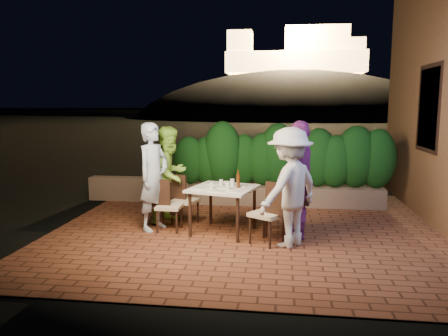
% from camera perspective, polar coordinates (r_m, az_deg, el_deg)
% --- Properties ---
extents(ground, '(400.00, 400.00, 0.00)m').
position_cam_1_polar(ground, '(7.00, 5.41, -9.12)').
color(ground, black).
rests_on(ground, ground).
extents(terrace_floor, '(7.00, 6.00, 0.15)m').
position_cam_1_polar(terrace_floor, '(7.49, 5.55, -8.38)').
color(terrace_floor, brown).
rests_on(terrace_floor, ground).
extents(window_pane, '(0.08, 1.00, 1.40)m').
position_cam_1_polar(window_pane, '(8.57, 25.35, 7.06)').
color(window_pane, black).
rests_on(window_pane, building_wall).
extents(window_frame, '(0.06, 1.15, 1.55)m').
position_cam_1_polar(window_frame, '(8.57, 25.29, 7.06)').
color(window_frame, black).
rests_on(window_frame, building_wall).
extents(planter, '(4.20, 0.55, 0.40)m').
position_cam_1_polar(planter, '(9.16, 7.22, -3.51)').
color(planter, '#7B624E').
rests_on(planter, ground).
extents(hedge, '(4.00, 0.70, 1.10)m').
position_cam_1_polar(hedge, '(9.04, 7.30, 1.14)').
color(hedge, '#113F12').
rests_on(hedge, planter).
extents(parapet, '(2.20, 0.30, 0.50)m').
position_cam_1_polar(parapet, '(9.64, -10.93, -2.70)').
color(parapet, '#7B624E').
rests_on(parapet, ground).
extents(hill, '(52.00, 40.00, 22.00)m').
position_cam_1_polar(hill, '(66.97, 8.98, 3.10)').
color(hill, black).
rests_on(hill, ground).
extents(fortress, '(26.00, 8.00, 8.00)m').
position_cam_1_polar(fortress, '(67.22, 9.28, 15.50)').
color(fortress, '#FFCC7A').
rests_on(fortress, hill).
extents(dining_table, '(1.18, 1.18, 0.75)m').
position_cam_1_polar(dining_table, '(7.10, -0.11, -5.52)').
color(dining_table, white).
rests_on(dining_table, ground).
extents(plate_nw, '(0.20, 0.20, 0.01)m').
position_cam_1_polar(plate_nw, '(6.93, -3.22, -2.64)').
color(plate_nw, white).
rests_on(plate_nw, dining_table).
extents(plate_sw, '(0.22, 0.22, 0.01)m').
position_cam_1_polar(plate_sw, '(7.31, -1.53, -2.05)').
color(plate_sw, white).
rests_on(plate_sw, dining_table).
extents(plate_ne, '(0.20, 0.20, 0.01)m').
position_cam_1_polar(plate_ne, '(6.69, 1.27, -3.03)').
color(plate_ne, white).
rests_on(plate_ne, dining_table).
extents(plate_se, '(0.20, 0.20, 0.01)m').
position_cam_1_polar(plate_se, '(7.12, 2.35, -2.34)').
color(plate_se, white).
rests_on(plate_se, dining_table).
extents(plate_centre, '(0.21, 0.21, 0.01)m').
position_cam_1_polar(plate_centre, '(7.01, -0.12, -2.50)').
color(plate_centre, white).
rests_on(plate_centre, dining_table).
extents(plate_front, '(0.24, 0.24, 0.01)m').
position_cam_1_polar(plate_front, '(6.71, -0.95, -3.00)').
color(plate_front, white).
rests_on(plate_front, dining_table).
extents(glass_nw, '(0.06, 0.06, 0.10)m').
position_cam_1_polar(glass_nw, '(6.92, -1.63, -2.27)').
color(glass_nw, silver).
rests_on(glass_nw, dining_table).
extents(glass_sw, '(0.06, 0.06, 0.10)m').
position_cam_1_polar(glass_sw, '(7.17, -0.37, -1.90)').
color(glass_sw, silver).
rests_on(glass_sw, dining_table).
extents(glass_ne, '(0.07, 0.07, 0.12)m').
position_cam_1_polar(glass_ne, '(6.85, 0.51, -2.31)').
color(glass_ne, silver).
rests_on(glass_ne, dining_table).
extents(glass_se, '(0.07, 0.07, 0.12)m').
position_cam_1_polar(glass_se, '(7.11, 1.10, -1.91)').
color(glass_se, silver).
rests_on(glass_se, dining_table).
extents(beer_bottle, '(0.06, 0.06, 0.28)m').
position_cam_1_polar(beer_bottle, '(6.97, 1.87, -1.43)').
color(beer_bottle, '#4B240C').
rests_on(beer_bottle, dining_table).
extents(bowl, '(0.18, 0.18, 0.04)m').
position_cam_1_polar(bowl, '(7.28, 0.35, -1.98)').
color(bowl, white).
rests_on(bowl, dining_table).
extents(chair_left_front, '(0.40, 0.40, 0.85)m').
position_cam_1_polar(chair_left_front, '(7.25, -7.16, -4.88)').
color(chair_left_front, black).
rests_on(chair_left_front, ground).
extents(chair_left_back, '(0.50, 0.50, 0.86)m').
position_cam_1_polar(chair_left_back, '(7.62, -5.11, -4.14)').
color(chair_left_back, black).
rests_on(chair_left_back, ground).
extents(chair_right_front, '(0.61, 0.61, 0.95)m').
position_cam_1_polar(chair_right_front, '(6.57, 5.65, -5.82)').
color(chair_right_front, black).
rests_on(chair_right_front, ground).
extents(chair_right_back, '(0.52, 0.52, 1.02)m').
position_cam_1_polar(chair_right_back, '(7.06, 7.38, -4.52)').
color(chair_right_back, black).
rests_on(chair_right_back, ground).
extents(diner_blue, '(0.64, 0.76, 1.78)m').
position_cam_1_polar(diner_blue, '(7.27, -9.20, -1.14)').
color(diner_blue, '#A1B7D0').
rests_on(diner_blue, ground).
extents(diner_green, '(0.91, 1.01, 1.69)m').
position_cam_1_polar(diner_green, '(7.72, -7.03, -0.87)').
color(diner_green, '#89C93F').
rests_on(diner_green, ground).
extents(diner_white, '(1.22, 1.29, 1.75)m').
position_cam_1_polar(diner_white, '(6.41, 8.55, -2.54)').
color(diner_white, silver).
rests_on(diner_white, ground).
extents(diner_purple, '(0.49, 1.09, 1.83)m').
position_cam_1_polar(diner_purple, '(6.91, 9.79, -1.45)').
color(diner_purple, '#7F2A77').
rests_on(diner_purple, ground).
extents(parapet_lamp, '(0.10, 0.10, 0.14)m').
position_cam_1_polar(parapet_lamp, '(9.41, -7.59, -0.91)').
color(parapet_lamp, orange).
rests_on(parapet_lamp, parapet).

